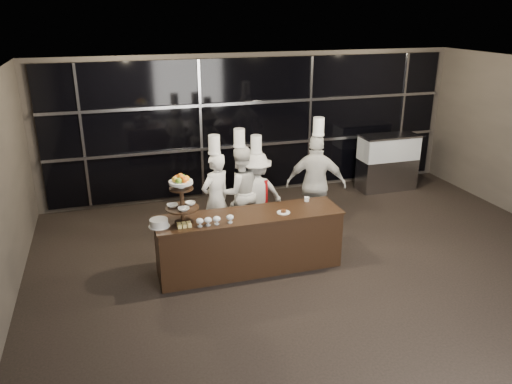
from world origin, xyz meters
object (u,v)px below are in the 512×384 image
object	(u,v)px
display_case	(388,160)
chef_a	(216,198)
buffet_counter	(249,242)
chef_b	(240,191)
chef_c	(256,193)
chef_d	(316,184)
display_stand	(182,195)
layer_cake	(159,223)

from	to	relation	value
display_case	chef_a	xyz separation A→B (m)	(-4.25, -1.57, 0.15)
buffet_counter	chef_b	world-z (taller)	chef_b
chef_b	chef_c	bearing A→B (deg)	-2.83
chef_b	chef_d	distance (m)	1.36
display_case	chef_a	world-z (taller)	chef_a
display_stand	chef_d	bearing A→B (deg)	21.57
display_stand	display_case	bearing A→B (deg)	27.83
buffet_counter	display_stand	bearing A→B (deg)	-179.99
layer_cake	chef_b	world-z (taller)	chef_b
layer_cake	chef_a	world-z (taller)	chef_a
chef_a	layer_cake	bearing A→B (deg)	-134.22
layer_cake	chef_d	xyz separation A→B (m)	(2.88, 1.05, -0.06)
chef_d	layer_cake	bearing A→B (deg)	-159.96
chef_c	chef_b	bearing A→B (deg)	177.17
chef_d	chef_c	bearing A→B (deg)	167.43
display_stand	chef_d	world-z (taller)	chef_d
display_stand	chef_d	distance (m)	2.75
layer_cake	chef_d	world-z (taller)	chef_d
chef_a	chef_c	world-z (taller)	chef_a
chef_d	chef_a	bearing A→B (deg)	178.40
buffet_counter	display_stand	xyz separation A→B (m)	(-1.00, -0.00, 0.87)
chef_a	chef_b	distance (m)	0.51
chef_c	chef_d	world-z (taller)	chef_d
chef_d	buffet_counter	bearing A→B (deg)	-146.81
chef_a	display_case	bearing A→B (deg)	20.32
display_stand	display_case	world-z (taller)	display_stand
display_case	chef_a	size ratio (longest dim) A/B	0.67
chef_c	chef_a	bearing A→B (deg)	-166.74
display_stand	chef_a	distance (m)	1.37
chef_a	chef_d	distance (m)	1.81
chef_a	display_stand	bearing A→B (deg)	-124.50
display_case	chef_b	size ratio (longest dim) A/B	0.66
display_stand	chef_a	bearing A→B (deg)	55.50
chef_b	chef_c	distance (m)	0.30
buffet_counter	layer_cake	distance (m)	1.44
buffet_counter	display_stand	world-z (taller)	display_stand
buffet_counter	chef_b	distance (m)	1.31
display_case	chef_b	world-z (taller)	chef_b
chef_a	chef_c	bearing A→B (deg)	13.26
layer_cake	chef_d	bearing A→B (deg)	20.04
chef_a	chef_c	xyz separation A→B (m)	(0.77, 0.18, -0.07)
buffet_counter	chef_d	bearing A→B (deg)	33.19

